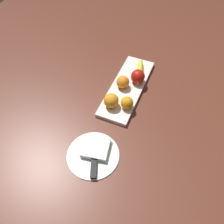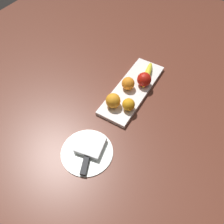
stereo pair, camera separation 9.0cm
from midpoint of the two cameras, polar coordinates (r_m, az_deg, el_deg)
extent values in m
plane|color=brown|center=(1.21, 0.74, 6.63)|extent=(2.40, 2.40, 0.00)
cube|color=white|center=(1.19, 1.75, 6.15)|extent=(0.47, 0.16, 0.02)
sphere|color=#B5180E|center=(1.18, 4.41, 8.90)|extent=(0.07, 0.07, 0.07)
ellipsoid|color=yellow|center=(1.24, 4.96, 10.15)|extent=(0.20, 0.08, 0.03)
sphere|color=orange|center=(1.07, 1.42, 2.24)|extent=(0.06, 0.06, 0.06)
sphere|color=orange|center=(1.16, 0.54, 7.51)|extent=(0.07, 0.07, 0.07)
sphere|color=orange|center=(1.07, -2.77, 2.84)|extent=(0.07, 0.07, 0.07)
cylinder|color=white|center=(0.98, -7.50, -10.88)|extent=(0.23, 0.23, 0.01)
cube|color=white|center=(0.98, -6.83, -9.12)|extent=(0.13, 0.13, 0.02)
cube|color=silver|center=(0.97, -7.14, -10.87)|extent=(0.15, 0.07, 0.00)
cube|color=black|center=(0.94, -7.50, -14.02)|extent=(0.09, 0.06, 0.01)
camera|label=1|loc=(0.04, -92.49, -3.30)|focal=35.91mm
camera|label=2|loc=(0.04, 87.51, 3.30)|focal=35.91mm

